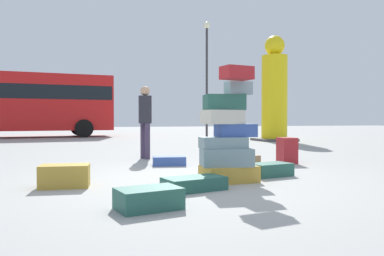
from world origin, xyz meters
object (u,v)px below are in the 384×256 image
Objects in this scene: person_bearded_onlooker at (145,116)px; suitcase_teal_foreground_near at (270,170)px; suitcase_teal_right_side at (149,198)px; parked_bus at (24,101)px; suitcase_teal_foreground_far at (194,184)px; suitcase_tower at (228,138)px; suitcase_navy_upright_blue at (169,161)px; suitcase_maroon_white_trunk at (287,150)px; suitcase_tan_behind_tower at (65,176)px; yellow_dummy_statue at (274,94)px; lamp_post at (207,62)px; suitcase_brown_left_side at (240,162)px.

suitcase_teal_foreground_near is at bearing 6.34° from person_bearded_onlooker.
suitcase_teal_right_side is 0.07× the size of parked_bus.
suitcase_teal_foreground_far is at bearing -18.92° from person_bearded_onlooker.
suitcase_tower reaches higher than suitcase_navy_upright_blue.
suitcase_navy_upright_blue is 1.20× the size of suitcase_maroon_white_trunk.
suitcase_teal_right_side is 0.81× the size of suitcase_teal_foreground_far.
suitcase_tower is 2.74m from suitcase_maroon_white_trunk.
parked_bus is at bearing 122.36° from suitcase_maroon_white_trunk.
suitcase_teal_right_side is at bearing -55.10° from suitcase_tan_behind_tower.
suitcase_teal_right_side is 12.97m from yellow_dummy_statue.
yellow_dummy_statue reaches higher than suitcase_tower.
suitcase_maroon_white_trunk is at bearing 27.36° from suitcase_teal_foreground_far.
suitcase_navy_upright_blue is at bearing -131.34° from yellow_dummy_statue.
suitcase_tower is at bearing -107.69° from lamp_post.
suitcase_navy_upright_blue is at bearing 111.45° from suitcase_teal_foreground_near.
suitcase_tower is at bearing -78.72° from parked_bus.
person_bearded_onlooker is 0.38× the size of yellow_dummy_statue.
yellow_dummy_statue is at bearing 69.13° from suitcase_maroon_white_trunk.
lamp_post is at bearing 76.98° from suitcase_navy_upright_blue.
suitcase_navy_upright_blue is 2.23m from suitcase_teal_foreground_near.
suitcase_teal_foreground_near is at bearing -75.56° from parked_bus.
yellow_dummy_statue is at bearing 113.27° from person_bearded_onlooker.
suitcase_teal_foreground_near is 1.73m from suitcase_teal_foreground_far.
suitcase_teal_foreground_near is 0.84× the size of suitcase_teal_foreground_far.
suitcase_tower is 0.19× the size of parked_bus.
parked_bus is (-4.69, 15.52, 1.19)m from suitcase_tower.
suitcase_tan_behind_tower is at bearing -173.96° from suitcase_brown_left_side.
suitcase_navy_upright_blue is 1.00× the size of suitcase_tan_behind_tower.
lamp_post reaches higher than parked_bus.
lamp_post reaches higher than person_bearded_onlooker.
suitcase_tan_behind_tower is (-4.32, -1.61, -0.11)m from suitcase_maroon_white_trunk.
lamp_post is (4.78, 11.67, 3.85)m from suitcase_navy_upright_blue.
suitcase_tower reaches higher than suitcase_maroon_white_trunk.
yellow_dummy_statue is 0.51× the size of parked_bus.
parked_bus is at bearing 97.94° from suitcase_teal_foreground_near.
suitcase_navy_upright_blue is 2.45m from suitcase_maroon_white_trunk.
suitcase_maroon_white_trunk reaches higher than suitcase_navy_upright_blue.
suitcase_teal_right_side is at bearing -142.87° from suitcase_brown_left_side.
suitcase_tower is at bearing 31.49° from suitcase_teal_right_side.
lamp_post is (4.41, 13.81, 3.30)m from suitcase_tower.
suitcase_maroon_white_trunk is 8.51m from yellow_dummy_statue.
suitcase_maroon_white_trunk is at bearing -69.41° from parked_bus.
suitcase_tan_behind_tower reaches higher than suitcase_teal_right_side.
suitcase_teal_foreground_far is at bearing -142.04° from suitcase_brown_left_side.
suitcase_brown_left_side is 0.87× the size of suitcase_teal_foreground_far.
suitcase_teal_foreground_near reaches higher than suitcase_navy_upright_blue.
suitcase_navy_upright_blue is 2.68m from suitcase_teal_foreground_far.
yellow_dummy_statue is (7.26, 10.59, 1.87)m from suitcase_teal_right_side.
suitcase_tan_behind_tower reaches higher than suitcase_brown_left_side.
suitcase_brown_left_side is at bearing -150.99° from suitcase_maroon_white_trunk.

